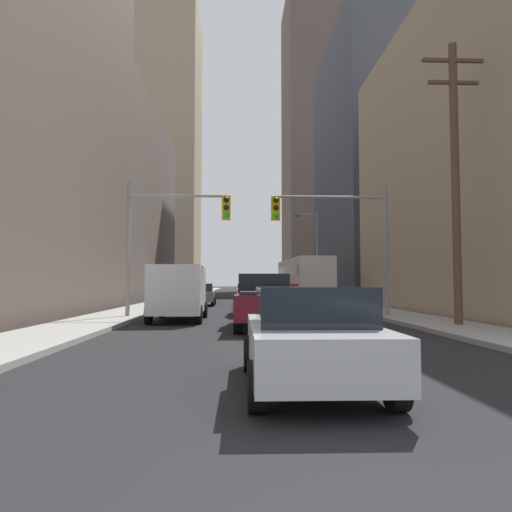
{
  "coord_description": "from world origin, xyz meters",
  "views": [
    {
      "loc": [
        -1.0,
        -2.09,
        1.58
      ],
      "look_at": [
        0.0,
        21.66,
        2.91
      ],
      "focal_mm": 33.62,
      "sensor_mm": 36.0,
      "label": 1
    }
  ],
  "objects_px": {
    "sedan_grey": "(201,294)",
    "traffic_signal_near_right": "(335,226)",
    "pickup_truck_maroon": "(265,301)",
    "sedan_silver": "(310,337)",
    "sedan_blue": "(254,299)",
    "cargo_van_white": "(179,290)",
    "city_bus": "(303,278)",
    "traffic_signal_near_left": "(174,226)"
  },
  "relations": [
    {
      "from": "sedan_grey",
      "to": "traffic_signal_near_right",
      "type": "height_order",
      "value": "traffic_signal_near_right"
    },
    {
      "from": "pickup_truck_maroon",
      "to": "cargo_van_white",
      "type": "relative_size",
      "value": 1.04
    },
    {
      "from": "city_bus",
      "to": "pickup_truck_maroon",
      "type": "relative_size",
      "value": 2.12
    },
    {
      "from": "city_bus",
      "to": "cargo_van_white",
      "type": "height_order",
      "value": "city_bus"
    },
    {
      "from": "pickup_truck_maroon",
      "to": "sedan_silver",
      "type": "relative_size",
      "value": 1.3
    },
    {
      "from": "sedan_blue",
      "to": "sedan_grey",
      "type": "relative_size",
      "value": 1.0
    },
    {
      "from": "city_bus",
      "to": "pickup_truck_maroon",
      "type": "xyz_separation_m",
      "value": [
        -4.27,
        -20.69,
        -1.0
      ]
    },
    {
      "from": "cargo_van_white",
      "to": "sedan_blue",
      "type": "relative_size",
      "value": 1.24
    },
    {
      "from": "city_bus",
      "to": "sedan_silver",
      "type": "xyz_separation_m",
      "value": [
        -4.18,
        -30.29,
        -1.16
      ]
    },
    {
      "from": "sedan_grey",
      "to": "cargo_van_white",
      "type": "bearing_deg",
      "value": -89.86
    },
    {
      "from": "cargo_van_white",
      "to": "traffic_signal_near_right",
      "type": "distance_m",
      "value": 7.39
    },
    {
      "from": "cargo_van_white",
      "to": "city_bus",
      "type": "bearing_deg",
      "value": 66.1
    },
    {
      "from": "cargo_van_white",
      "to": "sedan_silver",
      "type": "relative_size",
      "value": 1.25
    },
    {
      "from": "traffic_signal_near_right",
      "to": "sedan_grey",
      "type": "bearing_deg",
      "value": 118.79
    },
    {
      "from": "city_bus",
      "to": "sedan_silver",
      "type": "distance_m",
      "value": 30.6
    },
    {
      "from": "pickup_truck_maroon",
      "to": "traffic_signal_near_left",
      "type": "distance_m",
      "value": 6.45
    },
    {
      "from": "cargo_van_white",
      "to": "sedan_blue",
      "type": "bearing_deg",
      "value": 44.11
    },
    {
      "from": "sedan_silver",
      "to": "traffic_signal_near_left",
      "type": "relative_size",
      "value": 0.7
    },
    {
      "from": "cargo_van_white",
      "to": "traffic_signal_near_right",
      "type": "xyz_separation_m",
      "value": [
        6.78,
        0.82,
        2.82
      ]
    },
    {
      "from": "pickup_truck_maroon",
      "to": "traffic_signal_near_right",
      "type": "xyz_separation_m",
      "value": [
        3.39,
        4.19,
        3.17
      ]
    },
    {
      "from": "city_bus",
      "to": "traffic_signal_near_left",
      "type": "relative_size",
      "value": 1.93
    },
    {
      "from": "sedan_silver",
      "to": "sedan_blue",
      "type": "bearing_deg",
      "value": 90.89
    },
    {
      "from": "cargo_van_white",
      "to": "sedan_blue",
      "type": "distance_m",
      "value": 4.54
    },
    {
      "from": "cargo_van_white",
      "to": "pickup_truck_maroon",
      "type": "bearing_deg",
      "value": -44.83
    },
    {
      "from": "sedan_blue",
      "to": "cargo_van_white",
      "type": "bearing_deg",
      "value": -135.89
    },
    {
      "from": "pickup_truck_maroon",
      "to": "city_bus",
      "type": "bearing_deg",
      "value": 78.33
    },
    {
      "from": "cargo_van_white",
      "to": "traffic_signal_near_left",
      "type": "height_order",
      "value": "traffic_signal_near_left"
    },
    {
      "from": "sedan_silver",
      "to": "traffic_signal_near_right",
      "type": "xyz_separation_m",
      "value": [
        3.29,
        13.79,
        3.34
      ]
    },
    {
      "from": "city_bus",
      "to": "sedan_grey",
      "type": "xyz_separation_m",
      "value": [
        -7.7,
        -4.09,
        -1.16
      ]
    },
    {
      "from": "city_bus",
      "to": "cargo_van_white",
      "type": "bearing_deg",
      "value": -113.9
    },
    {
      "from": "sedan_blue",
      "to": "traffic_signal_near_left",
      "type": "xyz_separation_m",
      "value": [
        -3.6,
        -2.32,
        3.31
      ]
    },
    {
      "from": "traffic_signal_near_right",
      "to": "city_bus",
      "type": "bearing_deg",
      "value": 86.92
    },
    {
      "from": "pickup_truck_maroon",
      "to": "sedan_blue",
      "type": "distance_m",
      "value": 6.52
    },
    {
      "from": "sedan_grey",
      "to": "traffic_signal_near_right",
      "type": "relative_size",
      "value": 0.71
    },
    {
      "from": "sedan_blue",
      "to": "sedan_grey",
      "type": "xyz_separation_m",
      "value": [
        -3.27,
        10.08,
        0.0
      ]
    },
    {
      "from": "traffic_signal_near_right",
      "to": "pickup_truck_maroon",
      "type": "bearing_deg",
      "value": -128.92
    },
    {
      "from": "sedan_grey",
      "to": "sedan_silver",
      "type": "bearing_deg",
      "value": -82.34
    },
    {
      "from": "sedan_blue",
      "to": "sedan_grey",
      "type": "distance_m",
      "value": 10.6
    },
    {
      "from": "pickup_truck_maroon",
      "to": "sedan_blue",
      "type": "relative_size",
      "value": 1.29
    },
    {
      "from": "pickup_truck_maroon",
      "to": "traffic_signal_near_left",
      "type": "bearing_deg",
      "value": 131.85
    },
    {
      "from": "pickup_truck_maroon",
      "to": "sedan_silver",
      "type": "distance_m",
      "value": 9.6
    },
    {
      "from": "city_bus",
      "to": "traffic_signal_near_left",
      "type": "distance_m",
      "value": 18.47
    }
  ]
}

